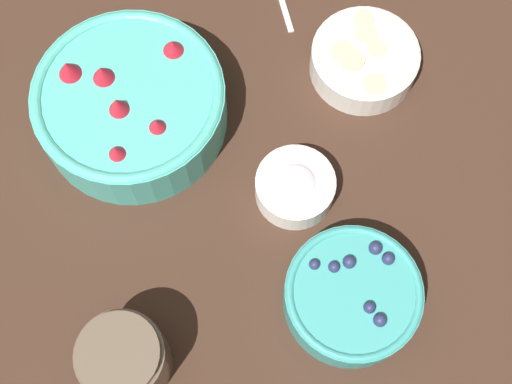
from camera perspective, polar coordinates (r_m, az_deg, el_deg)
ground_plane at (r=0.88m, az=0.22°, el=-2.01°), size 4.00×4.00×0.00m
bowl_strawberries at (r=0.90m, az=-10.01°, el=6.99°), size 0.24×0.24×0.10m
bowl_blueberries at (r=0.83m, az=7.71°, el=-8.21°), size 0.16×0.16×0.06m
bowl_bananas at (r=0.95m, az=8.66°, el=10.48°), size 0.14×0.14×0.05m
bowl_cream at (r=0.87m, az=3.15°, el=0.48°), size 0.10×0.10×0.05m
jar_chocolate at (r=0.81m, az=-10.42°, el=-13.00°), size 0.10×0.10×0.09m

